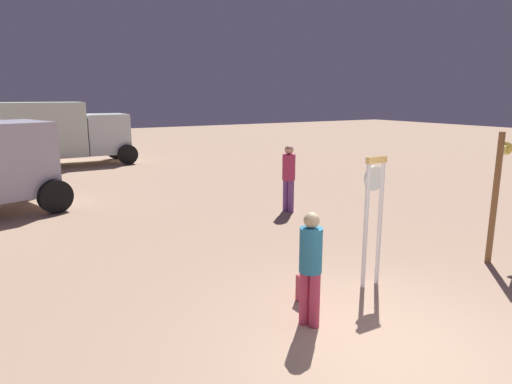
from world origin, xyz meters
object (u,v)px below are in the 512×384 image
object	(u,v)px
person_near_clock	(310,263)
person_distant	(289,175)
box_truck_far	(51,132)
arrow_sign	(500,176)
backpack	(307,287)
standing_clock	(373,209)

from	to	relation	value
person_near_clock	person_distant	bearing A→B (deg)	58.03
box_truck_far	person_near_clock	bearing A→B (deg)	-86.07
arrow_sign	person_near_clock	distance (m)	4.72
person_near_clock	box_truck_far	xyz separation A→B (m)	(-1.17, 17.11, 0.64)
backpack	box_truck_far	distance (m)	16.60
person_near_clock	backpack	distance (m)	1.04
standing_clock	person_near_clock	distance (m)	1.82
arrow_sign	backpack	world-z (taller)	arrow_sign
standing_clock	person_distant	bearing A→B (deg)	71.23
standing_clock	backpack	bearing A→B (deg)	176.21
standing_clock	arrow_sign	distance (m)	3.00
arrow_sign	person_distant	distance (m)	5.15
person_distant	box_truck_far	bearing A→B (deg)	110.51
backpack	person_distant	distance (m)	5.45
standing_clock	person_near_clock	size ratio (longest dim) A/B	1.34
backpack	box_truck_far	xyz separation A→B (m)	(-1.62, 16.47, 1.33)
person_near_clock	person_distant	xyz separation A→B (m)	(3.27, 5.24, 0.12)
backpack	person_distant	size ratio (longest dim) A/B	0.23
box_truck_far	backpack	bearing A→B (deg)	-84.38
standing_clock	arrow_sign	size ratio (longest dim) A/B	0.88
arrow_sign	person_distant	xyz separation A→B (m)	(-1.39, 4.92, -0.61)
standing_clock	person_distant	world-z (taller)	standing_clock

